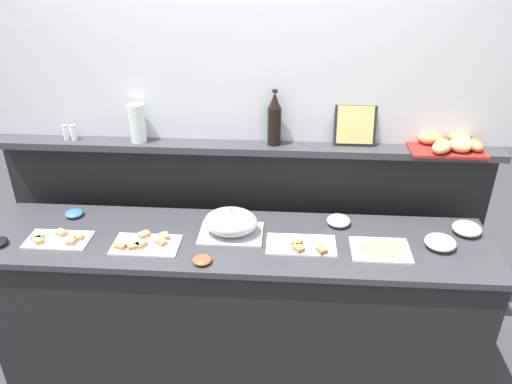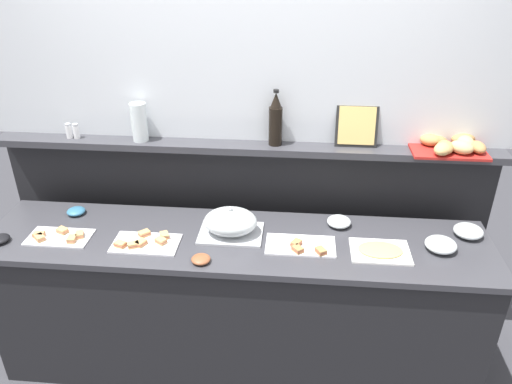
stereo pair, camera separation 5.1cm
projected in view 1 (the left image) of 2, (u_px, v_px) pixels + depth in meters
The scene contains 20 objects.
ground_plane at pixel (247, 296), 3.58m from camera, with size 12.00×12.00×0.00m, color #38383D.
buffet_counter at pixel (238, 303), 2.84m from camera, with size 2.70×0.60×0.89m.
back_ledge_unit at pixel (245, 227), 3.16m from camera, with size 2.91×0.22×1.27m.
upper_wall_panel at pixel (243, 18), 2.58m from camera, with size 3.51×0.08×1.33m, color silver.
sandwich_platter_rear at pixel (146, 244), 2.57m from camera, with size 0.35×0.20×0.04m.
sandwich_platter_front at pixel (58, 239), 2.61m from camera, with size 0.33×0.18×0.04m.
sandwich_platter_side at pixel (302, 245), 2.57m from camera, with size 0.36×0.20×0.04m.
cold_cuts_platter at pixel (380, 249), 2.54m from camera, with size 0.30×0.22×0.02m.
serving_cloche at pixel (231, 223), 2.64m from camera, with size 0.34×0.24×0.17m.
glass_bowl_large at pixel (440, 243), 2.55m from camera, with size 0.16×0.16×0.06m.
glass_bowl_medium at pixel (467, 229), 2.67m from camera, with size 0.15×0.15×0.06m.
glass_bowl_small at pixel (338, 221), 2.75m from camera, with size 0.13×0.13×0.05m.
condiment_bowl_red at pixel (202, 260), 2.44m from camera, with size 0.10×0.10×0.03m, color brown.
condiment_bowl_dark at pixel (74, 213), 2.83m from camera, with size 0.10×0.10×0.04m, color teal.
wine_bottle_dark at pixel (274, 120), 2.74m from camera, with size 0.08×0.08×0.32m.
salt_shaker at pixel (66, 132), 2.85m from camera, with size 0.03×0.03×0.09m.
pepper_shaker at pixel (73, 133), 2.85m from camera, with size 0.03×0.03×0.09m.
bread_basket at pixel (451, 142), 2.72m from camera, with size 0.40×0.33×0.08m.
framed_picture at pixel (355, 125), 2.75m from camera, with size 0.23×0.07×0.24m.
water_carafe at pixel (137, 123), 2.79m from camera, with size 0.09×0.09×0.22m, color silver.
Camera 1 is at (0.25, -2.19, 2.35)m, focal length 34.81 mm.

